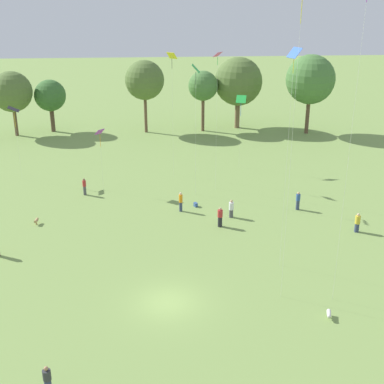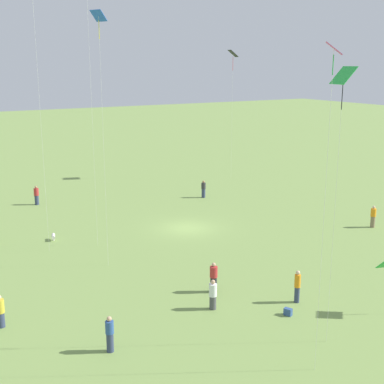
{
  "view_description": "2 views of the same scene",
  "coord_description": "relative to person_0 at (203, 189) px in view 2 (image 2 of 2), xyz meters",
  "views": [
    {
      "loc": [
        -0.47,
        -30.78,
        20.46
      ],
      "look_at": [
        2.03,
        5.55,
        5.79
      ],
      "focal_mm": 50.0,
      "sensor_mm": 36.0,
      "label": 1
    },
    {
      "loc": [
        20.8,
        36.14,
        13.11
      ],
      "look_at": [
        1.16,
        2.72,
        3.75
      ],
      "focal_mm": 50.0,
      "sensor_mm": 36.0,
      "label": 2
    }
  ],
  "objects": [
    {
      "name": "person_0",
      "position": [
        0.0,
        0.0,
        0.0
      ],
      "size": [
        0.6,
        0.6,
        1.74
      ],
      "rotation": [
        0.0,
        0.0,
        2.66
      ],
      "color": "#333D5B",
      "rests_on": "ground_plane"
    },
    {
      "name": "person_3",
      "position": [
        11.42,
        19.66,
        0.04
      ],
      "size": [
        0.59,
        0.59,
        1.82
      ],
      "rotation": [
        0.0,
        0.0,
        2.75
      ],
      "color": "#232328",
      "rests_on": "ground_plane"
    },
    {
      "name": "person_10",
      "position": [
        19.19,
        22.85,
        0.03
      ],
      "size": [
        0.52,
        0.52,
        1.78
      ],
      "rotation": [
        0.0,
        0.0,
        1.14
      ],
      "color": "#333D5B",
      "rests_on": "ground_plane"
    },
    {
      "name": "kite_8",
      "position": [
        15.18,
        12.54,
        14.14
      ],
      "size": [
        0.94,
        1.06,
        16.2
      ],
      "rotation": [
        0.0,
        0.0,
        4.39
      ],
      "color": "blue",
      "rests_on": "ground_plane"
    },
    {
      "name": "picnic_bag_0",
      "position": [
        9.61,
        24.21,
        -0.66
      ],
      "size": [
        0.41,
        0.49,
        0.39
      ],
      "rotation": [
        0.0,
        0.0,
        1.98
      ],
      "color": "#33518C",
      "rests_on": "ground_plane"
    },
    {
      "name": "person_5",
      "position": [
        15.14,
        -5.67,
        0.05
      ],
      "size": [
        0.63,
        0.63,
        1.83
      ],
      "rotation": [
        0.0,
        0.0,
        2.52
      ],
      "color": "#333D5B",
      "rests_on": "ground_plane"
    },
    {
      "name": "person_6",
      "position": [
        -6.73,
        15.53,
        0.05
      ],
      "size": [
        0.61,
        0.61,
        1.82
      ],
      "rotation": [
        0.0,
        0.0,
        4.02
      ],
      "color": "#847056",
      "rests_on": "ground_plane"
    },
    {
      "name": "person_9",
      "position": [
        23.09,
        17.79,
        0.0
      ],
      "size": [
        0.6,
        0.6,
        1.75
      ],
      "rotation": [
        0.0,
        0.0,
        5.15
      ],
      "color": "#333D5B",
      "rests_on": "ground_plane"
    },
    {
      "name": "kite_7",
      "position": [
        12.02,
        28.84,
        12.01
      ],
      "size": [
        1.0,
        1.01,
        13.91
      ],
      "rotation": [
        0.0,
        0.0,
        3.17
      ],
      "color": "#E54C99",
      "rests_on": "ground_plane"
    },
    {
      "name": "dog_1",
      "position": [
        16.82,
        5.56,
        -0.53
      ],
      "size": [
        0.44,
        0.81,
        0.49
      ],
      "rotation": [
        0.0,
        0.0,
        2.86
      ],
      "color": "silver",
      "rests_on": "ground_plane"
    },
    {
      "name": "kite_2",
      "position": [
        9.83,
        27.29,
        11.3
      ],
      "size": [
        0.85,
        1.11,
        12.99
      ],
      "rotation": [
        0.0,
        0.0,
        0.64
      ],
      "color": "green",
      "rests_on": "ground_plane"
    },
    {
      "name": "person_7",
      "position": [
        12.67,
        21.54,
        -0.01
      ],
      "size": [
        0.56,
        0.56,
        1.71
      ],
      "rotation": [
        0.0,
        0.0,
        4.33
      ],
      "color": "#4C4C51",
      "rests_on": "ground_plane"
    },
    {
      "name": "kite_4",
      "position": [
        -7.99,
        -6.77,
        12.9
      ],
      "size": [
        1.24,
        1.42,
        14.57
      ],
      "rotation": [
        0.0,
        0.0,
        3.65
      ],
      "color": "black",
      "rests_on": "ground_plane"
    },
    {
      "name": "ground_plane",
      "position": [
        6.51,
        8.06,
        -0.85
      ],
      "size": [
        240.0,
        240.0,
        0.0
      ],
      "primitive_type": "plane",
      "color": "#7A994C"
    },
    {
      "name": "person_2",
      "position": [
        8.14,
        23.22,
        0.11
      ],
      "size": [
        0.4,
        0.4,
        1.9
      ],
      "rotation": [
        0.0,
        0.0,
        1.77
      ],
      "color": "#333D5B",
      "rests_on": "ground_plane"
    }
  ]
}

